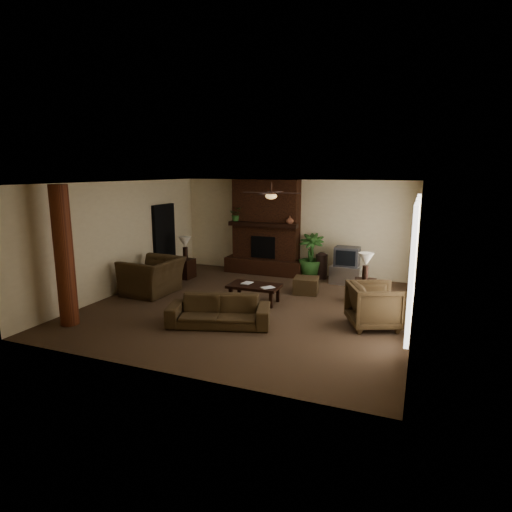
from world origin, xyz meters
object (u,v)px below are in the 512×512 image
at_px(sofa, 219,306).
at_px(coffee_table, 254,287).
at_px(armchair_left, 152,270).
at_px(ottoman, 306,285).
at_px(armchair_right, 375,303).
at_px(lamp_right, 366,261).
at_px(log_column, 64,256).
at_px(floor_vase, 322,264).
at_px(tv_stand, 347,275).
at_px(lamp_left, 185,244).
at_px(side_table_left, 184,268).
at_px(side_table_right, 365,291).
at_px(floor_plant, 311,265).

height_order(sofa, coffee_table, sofa).
relative_size(armchair_left, ottoman, 2.28).
relative_size(armchair_left, armchair_right, 1.41).
bearing_deg(lamp_right, log_column, -146.12).
height_order(armchair_right, ottoman, armchair_right).
relative_size(armchair_right, ottoman, 1.62).
bearing_deg(sofa, floor_vase, 59.87).
distance_m(log_column, coffee_table, 4.13).
xyz_separation_m(tv_stand, lamp_left, (-4.46, -1.01, 0.75)).
distance_m(armchair_left, armchair_right, 5.47).
height_order(armchair_left, armchair_right, armchair_left).
bearing_deg(armchair_left, lamp_left, -175.97).
xyz_separation_m(armchair_right, lamp_left, (-5.53, 2.08, 0.52)).
xyz_separation_m(sofa, lamp_right, (2.52, 2.54, 0.61)).
height_order(sofa, armchair_left, armchair_left).
distance_m(sofa, floor_vase, 4.60).
bearing_deg(lamp_left, side_table_left, -131.33).
xyz_separation_m(lamp_left, lamp_right, (5.14, -0.58, 0.00)).
height_order(side_table_right, lamp_right, lamp_right).
bearing_deg(coffee_table, armchair_right, -12.28).
distance_m(tv_stand, side_table_right, 1.70).
xyz_separation_m(tv_stand, side_table_left, (-4.49, -1.05, 0.03)).
height_order(tv_stand, side_table_right, side_table_right).
relative_size(log_column, armchair_left, 2.05).
distance_m(tv_stand, floor_plant, 1.14).
distance_m(sofa, tv_stand, 4.52).
relative_size(coffee_table, tv_stand, 1.41).
bearing_deg(floor_plant, armchair_right, -57.67).
relative_size(floor_plant, lamp_right, 1.97).
bearing_deg(armchair_left, side_table_right, 104.81).
relative_size(armchair_right, side_table_left, 1.77).
bearing_deg(ottoman, armchair_left, -158.14).
relative_size(tv_stand, side_table_left, 1.55).
xyz_separation_m(lamp_left, side_table_right, (5.16, -0.54, -0.73)).
xyz_separation_m(log_column, lamp_left, (0.22, 4.17, -0.40)).
height_order(armchair_right, tv_stand, armchair_right).
bearing_deg(lamp_left, lamp_right, -6.39).
distance_m(armchair_right, side_table_left, 5.92).
xyz_separation_m(log_column, floor_plant, (3.59, 5.50, -1.04)).
xyz_separation_m(floor_vase, floor_plant, (-0.31, -0.03, -0.07)).
relative_size(armchair_left, floor_plant, 1.07).
relative_size(sofa, ottoman, 3.38).
bearing_deg(floor_plant, tv_stand, -16.23).
distance_m(sofa, side_table_left, 4.07).
height_order(coffee_table, side_table_right, side_table_right).
bearing_deg(floor_plant, side_table_right, -46.23).
xyz_separation_m(sofa, tv_stand, (1.84, 4.13, -0.15)).
bearing_deg(lamp_left, tv_stand, 12.78).
height_order(coffee_table, tv_stand, tv_stand).
xyz_separation_m(log_column, armchair_left, (0.28, 2.47, -0.80)).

